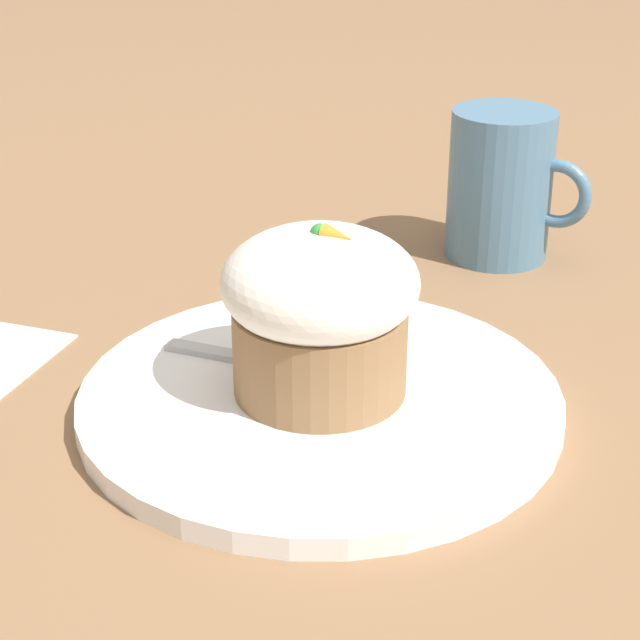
% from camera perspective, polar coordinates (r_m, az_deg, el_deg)
% --- Properties ---
extents(ground_plane, '(4.00, 4.00, 0.00)m').
position_cam_1_polar(ground_plane, '(0.59, -0.01, -4.78)').
color(ground_plane, '#846042').
extents(dessert_plate, '(0.26, 0.26, 0.01)m').
position_cam_1_polar(dessert_plate, '(0.59, -0.01, -4.26)').
color(dessert_plate, white).
rests_on(dessert_plate, ground_plane).
extents(carrot_cake, '(0.10, 0.10, 0.10)m').
position_cam_1_polar(carrot_cake, '(0.56, 0.00, 0.53)').
color(carrot_cake, olive).
rests_on(carrot_cake, dessert_plate).
extents(spoon, '(0.12, 0.03, 0.01)m').
position_cam_1_polar(spoon, '(0.60, -1.21, -2.51)').
color(spoon, '#B7B7BC').
rests_on(spoon, dessert_plate).
extents(coffee_cup, '(0.10, 0.07, 0.11)m').
position_cam_1_polar(coffee_cup, '(0.78, 9.68, 7.11)').
color(coffee_cup, teal).
rests_on(coffee_cup, ground_plane).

